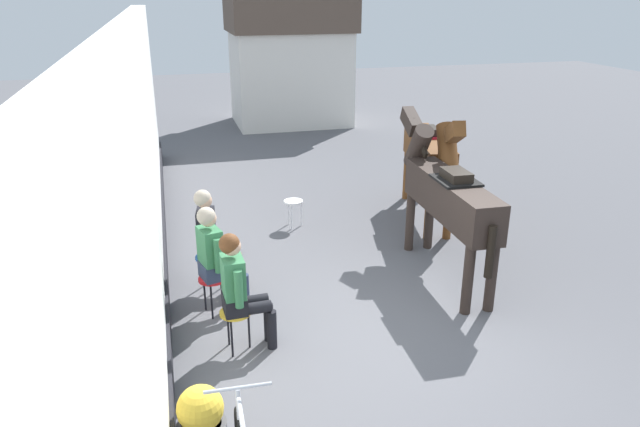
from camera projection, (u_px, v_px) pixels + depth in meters
ground_plane at (316, 233)px, 9.66m from camera, size 40.00×40.00×0.00m
pub_facade_wall at (142, 183)px, 7.15m from camera, size 0.34×14.00×3.40m
distant_cottage at (290, 61)px, 16.96m from camera, size 3.40×2.60×3.50m
seated_visitor_near at (240, 286)px, 6.30m from camera, size 0.61×0.49×1.39m
seated_visitor_middle at (216, 254)px, 7.05m from camera, size 0.61×0.48×1.39m
seated_visitor_far at (212, 235)px, 7.60m from camera, size 0.61×0.49×1.39m
saddled_horse_near at (447, 195)px, 7.92m from camera, size 0.52×3.00×2.06m
saddled_horse_far at (430, 154)px, 9.85m from camera, size 0.92×2.96×2.06m
flower_planter_near at (201, 419)px, 5.01m from camera, size 0.43×0.43×0.64m
spare_stool_white at (293, 204)px, 9.80m from camera, size 0.32×0.32×0.46m
satchel_bag at (224, 247)px, 8.90m from camera, size 0.30×0.18×0.20m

